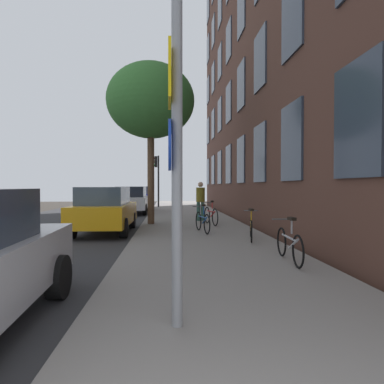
{
  "coord_description": "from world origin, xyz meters",
  "views": [
    {
      "loc": [
        0.07,
        -0.57,
        1.66
      ],
      "look_at": [
        1.11,
        13.7,
        1.41
      ],
      "focal_mm": 31.11,
      "sensor_mm": 36.0,
      "label": 1
    }
  ],
  "objects_px": {
    "bicycle_2": "(203,221)",
    "sign_post": "(175,149)",
    "bicycle_3": "(211,215)",
    "car_1": "(105,209)",
    "car_3": "(140,196)",
    "car_2": "(132,200)",
    "pedestrian_0": "(201,198)",
    "bicycle_1": "(251,227)",
    "tree_near": "(151,101)",
    "traffic_light": "(157,172)",
    "bicycle_0": "(289,244)"
  },
  "relations": [
    {
      "from": "bicycle_2",
      "to": "sign_post",
      "type": "bearing_deg",
      "value": -98.33
    },
    {
      "from": "bicycle_3",
      "to": "car_1",
      "type": "height_order",
      "value": "car_1"
    },
    {
      "from": "bicycle_2",
      "to": "car_3",
      "type": "height_order",
      "value": "car_3"
    },
    {
      "from": "bicycle_2",
      "to": "bicycle_3",
      "type": "relative_size",
      "value": 0.99
    },
    {
      "from": "car_2",
      "to": "car_3",
      "type": "distance_m",
      "value": 8.34
    },
    {
      "from": "pedestrian_0",
      "to": "car_3",
      "type": "distance_m",
      "value": 14.29
    },
    {
      "from": "bicycle_2",
      "to": "car_2",
      "type": "bearing_deg",
      "value": 109.96
    },
    {
      "from": "bicycle_3",
      "to": "car_2",
      "type": "bearing_deg",
      "value": 119.12
    },
    {
      "from": "bicycle_3",
      "to": "car_1",
      "type": "xyz_separation_m",
      "value": [
        -3.93,
        -1.34,
        0.34
      ]
    },
    {
      "from": "car_2",
      "to": "bicycle_1",
      "type": "bearing_deg",
      "value": -67.1
    },
    {
      "from": "tree_near",
      "to": "bicycle_1",
      "type": "distance_m",
      "value": 7.02
    },
    {
      "from": "traffic_light",
      "to": "bicycle_3",
      "type": "height_order",
      "value": "traffic_light"
    },
    {
      "from": "bicycle_1",
      "to": "car_1",
      "type": "relative_size",
      "value": 0.42
    },
    {
      "from": "bicycle_1",
      "to": "bicycle_3",
      "type": "relative_size",
      "value": 1.01
    },
    {
      "from": "bicycle_0",
      "to": "bicycle_1",
      "type": "relative_size",
      "value": 1.04
    },
    {
      "from": "bicycle_3",
      "to": "car_2",
      "type": "xyz_separation_m",
      "value": [
        -3.89,
        6.99,
        0.34
      ]
    },
    {
      "from": "sign_post",
      "to": "bicycle_3",
      "type": "distance_m",
      "value": 9.81
    },
    {
      "from": "sign_post",
      "to": "bicycle_0",
      "type": "distance_m",
      "value": 4.1
    },
    {
      "from": "traffic_light",
      "to": "car_2",
      "type": "height_order",
      "value": "traffic_light"
    },
    {
      "from": "car_3",
      "to": "car_1",
      "type": "bearing_deg",
      "value": -89.57
    },
    {
      "from": "traffic_light",
      "to": "car_3",
      "type": "height_order",
      "value": "traffic_light"
    },
    {
      "from": "car_1",
      "to": "bicycle_2",
      "type": "bearing_deg",
      "value": -13.95
    },
    {
      "from": "pedestrian_0",
      "to": "tree_near",
      "type": "bearing_deg",
      "value": -153.29
    },
    {
      "from": "car_1",
      "to": "car_2",
      "type": "bearing_deg",
      "value": 89.75
    },
    {
      "from": "tree_near",
      "to": "bicycle_0",
      "type": "height_order",
      "value": "tree_near"
    },
    {
      "from": "bicycle_3",
      "to": "car_3",
      "type": "relative_size",
      "value": 0.41
    },
    {
      "from": "bicycle_3",
      "to": "bicycle_0",
      "type": "bearing_deg",
      "value": -83.63
    },
    {
      "from": "car_3",
      "to": "bicycle_0",
      "type": "bearing_deg",
      "value": -77.68
    },
    {
      "from": "bicycle_1",
      "to": "traffic_light",
      "type": "bearing_deg",
      "value": 101.71
    },
    {
      "from": "sign_post",
      "to": "bicycle_2",
      "type": "xyz_separation_m",
      "value": [
        1.08,
        7.37,
        -1.58
      ]
    },
    {
      "from": "pedestrian_0",
      "to": "car_2",
      "type": "xyz_separation_m",
      "value": [
        -3.63,
        5.43,
        -0.27
      ]
    },
    {
      "from": "sign_post",
      "to": "bicycle_1",
      "type": "height_order",
      "value": "sign_post"
    },
    {
      "from": "sign_post",
      "to": "car_2",
      "type": "relative_size",
      "value": 0.83
    },
    {
      "from": "bicycle_2",
      "to": "bicycle_3",
      "type": "distance_m",
      "value": 2.25
    },
    {
      "from": "car_1",
      "to": "sign_post",
      "type": "bearing_deg",
      "value": -74.45
    },
    {
      "from": "bicycle_3",
      "to": "pedestrian_0",
      "type": "distance_m",
      "value": 1.69
    },
    {
      "from": "car_2",
      "to": "bicycle_0",
      "type": "bearing_deg",
      "value": -71.2
    },
    {
      "from": "bicycle_0",
      "to": "bicycle_1",
      "type": "xyz_separation_m",
      "value": [
        -0.07,
        2.81,
        -0.01
      ]
    },
    {
      "from": "bicycle_1",
      "to": "car_1",
      "type": "height_order",
      "value": "car_1"
    },
    {
      "from": "bicycle_0",
      "to": "car_3",
      "type": "xyz_separation_m",
      "value": [
        -4.79,
        21.95,
        0.36
      ]
    },
    {
      "from": "bicycle_0",
      "to": "tree_near",
      "type": "bearing_deg",
      "value": 113.96
    },
    {
      "from": "pedestrian_0",
      "to": "car_1",
      "type": "xyz_separation_m",
      "value": [
        -3.66,
        -2.89,
        -0.27
      ]
    },
    {
      "from": "tree_near",
      "to": "car_1",
      "type": "relative_size",
      "value": 1.65
    },
    {
      "from": "tree_near",
      "to": "car_3",
      "type": "height_order",
      "value": "tree_near"
    },
    {
      "from": "bicycle_1",
      "to": "car_2",
      "type": "xyz_separation_m",
      "value": [
        -4.56,
        10.8,
        0.37
      ]
    },
    {
      "from": "bicycle_1",
      "to": "bicycle_2",
      "type": "distance_m",
      "value": 2.05
    },
    {
      "from": "tree_near",
      "to": "bicycle_0",
      "type": "bearing_deg",
      "value": -66.04
    },
    {
      "from": "car_3",
      "to": "bicycle_1",
      "type": "bearing_deg",
      "value": -76.14
    },
    {
      "from": "bicycle_2",
      "to": "car_2",
      "type": "height_order",
      "value": "car_2"
    },
    {
      "from": "car_1",
      "to": "tree_near",
      "type": "bearing_deg",
      "value": 50.11
    }
  ]
}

